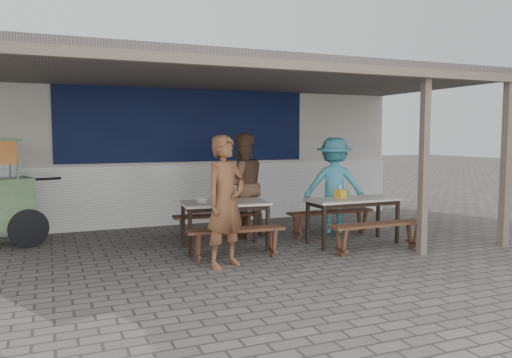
{
  "coord_description": "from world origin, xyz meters",
  "views": [
    {
      "loc": [
        -2.78,
        -6.74,
        1.77
      ],
      "look_at": [
        0.41,
        0.9,
        1.05
      ],
      "focal_mm": 35.0,
      "sensor_mm": 36.0,
      "label": 1
    }
  ],
  "objects": [
    {
      "name": "ground",
      "position": [
        0.0,
        0.0,
        0.0
      ],
      "size": [
        60.0,
        60.0,
        0.0
      ],
      "primitive_type": "plane",
      "color": "#5F5C56",
      "rests_on": "ground"
    },
    {
      "name": "back_wall",
      "position": [
        -0.0,
        3.58,
        1.72
      ],
      "size": [
        9.0,
        1.28,
        3.5
      ],
      "color": "silver",
      "rests_on": "ground"
    },
    {
      "name": "warung_roof",
      "position": [
        0.02,
        0.9,
        2.71
      ],
      "size": [
        9.0,
        4.21,
        2.81
      ],
      "color": "#615753",
      "rests_on": "ground"
    },
    {
      "name": "table_left",
      "position": [
        -0.28,
        0.52,
        0.67
      ],
      "size": [
        1.38,
        0.88,
        0.75
      ],
      "rotation": [
        0.0,
        0.0,
        -0.09
      ],
      "color": "beige",
      "rests_on": "ground"
    },
    {
      "name": "bench_left_street",
      "position": [
        -0.34,
        -0.14,
        0.34
      ],
      "size": [
        1.44,
        0.41,
        0.45
      ],
      "rotation": [
        0.0,
        0.0,
        -0.09
      ],
      "color": "brown",
      "rests_on": "ground"
    },
    {
      "name": "bench_left_wall",
      "position": [
        -0.21,
        1.19,
        0.34
      ],
      "size": [
        1.44,
        0.41,
        0.45
      ],
      "rotation": [
        0.0,
        0.0,
        -0.09
      ],
      "color": "brown",
      "rests_on": "ground"
    },
    {
      "name": "table_right",
      "position": [
        1.8,
        0.11,
        0.67
      ],
      "size": [
        1.52,
        0.65,
        0.75
      ],
      "rotation": [
        0.0,
        0.0,
        0.01
      ],
      "color": "beige",
      "rests_on": "ground"
    },
    {
      "name": "bench_right_street",
      "position": [
        1.81,
        -0.57,
        0.34
      ],
      "size": [
        1.62,
        0.3,
        0.45
      ],
      "rotation": [
        0.0,
        0.0,
        0.01
      ],
      "color": "brown",
      "rests_on": "ground"
    },
    {
      "name": "bench_right_wall",
      "position": [
        1.8,
        0.79,
        0.34
      ],
      "size": [
        1.62,
        0.3,
        0.45
      ],
      "rotation": [
        0.0,
        0.0,
        0.01
      ],
      "color": "brown",
      "rests_on": "ground"
    },
    {
      "name": "patron_street_side",
      "position": [
        -0.6,
        -0.46,
        0.89
      ],
      "size": [
        0.77,
        0.65,
        1.78
      ],
      "primitive_type": "imported",
      "rotation": [
        0.0,
        0.0,
        0.42
      ],
      "color": "brown",
      "rests_on": "ground"
    },
    {
      "name": "patron_wall_side",
      "position": [
        0.34,
        1.38,
        0.91
      ],
      "size": [
        0.92,
        0.73,
        1.81
      ],
      "primitive_type": "imported",
      "rotation": [
        0.0,
        0.0,
        3.19
      ],
      "color": "brown",
      "rests_on": "ground"
    },
    {
      "name": "patron_right_table",
      "position": [
        2.01,
        1.04,
        0.87
      ],
      "size": [
        1.29,
        1.11,
        1.74
      ],
      "primitive_type": "imported",
      "rotation": [
        0.0,
        0.0,
        2.64
      ],
      "color": "#44A6B8",
      "rests_on": "ground"
    },
    {
      "name": "tissue_box",
      "position": [
        1.63,
        0.23,
        0.82
      ],
      "size": [
        0.17,
        0.17,
        0.14
      ],
      "primitive_type": "cube",
      "rotation": [
        0.0,
        0.0,
        0.28
      ],
      "color": "gold",
      "rests_on": "table_right"
    },
    {
      "name": "donation_box",
      "position": [
        1.73,
        0.31,
        0.81
      ],
      "size": [
        0.2,
        0.14,
        0.13
      ],
      "primitive_type": "cube",
      "rotation": [
        0.0,
        0.0,
        -0.06
      ],
      "color": "#367945",
      "rests_on": "table_right"
    },
    {
      "name": "condiment_jar",
      "position": [
        -0.06,
        0.7,
        0.79
      ],
      "size": [
        0.07,
        0.07,
        0.08
      ],
      "primitive_type": "cylinder",
      "color": "silver",
      "rests_on": "table_left"
    },
    {
      "name": "condiment_bowl",
      "position": [
        -0.62,
        0.63,
        0.78
      ],
      "size": [
        0.26,
        0.26,
        0.05
      ],
      "primitive_type": "imported",
      "rotation": [
        0.0,
        0.0,
        0.26
      ],
      "color": "white",
      "rests_on": "table_left"
    }
  ]
}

